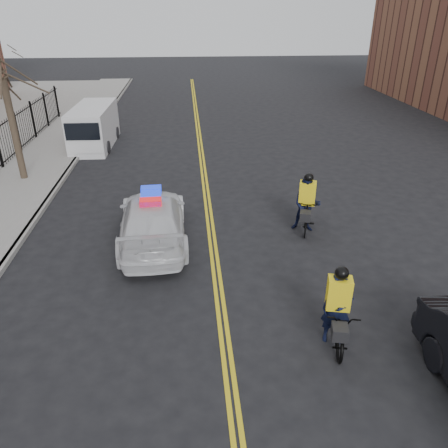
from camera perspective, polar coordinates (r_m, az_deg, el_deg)
name	(u,v)px	position (r m, az deg, el deg)	size (l,w,h in m)	color
ground	(223,325)	(10.43, -0.13, -13.00)	(120.00, 120.00, 0.00)	black
center_line_left	(204,193)	(17.34, -2.59, 4.06)	(0.10, 60.00, 0.01)	yellow
center_line_right	(208,193)	(17.35, -2.07, 4.08)	(0.10, 60.00, 0.01)	yellow
sidewalk	(11,198)	(18.61, -26.10, 3.10)	(3.00, 60.00, 0.15)	gray
curb	(51,196)	(18.11, -21.69, 3.37)	(0.20, 60.00, 0.15)	gray
street_tree	(6,95)	(19.55, -26.54, 14.79)	(3.20, 3.20, 4.80)	#392C21
police_cruiser	(153,219)	(13.67, -9.28, 0.59)	(2.27, 5.09, 1.61)	white
cargo_van	(93,127)	(24.13, -16.69, 11.99)	(1.99, 4.93, 2.05)	silver
cyclist_near	(336,316)	(9.91, 14.39, -11.58)	(1.07, 2.03, 1.90)	black
cyclist_far	(306,208)	(14.40, 10.66, 2.06)	(1.09, 2.02, 1.97)	black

